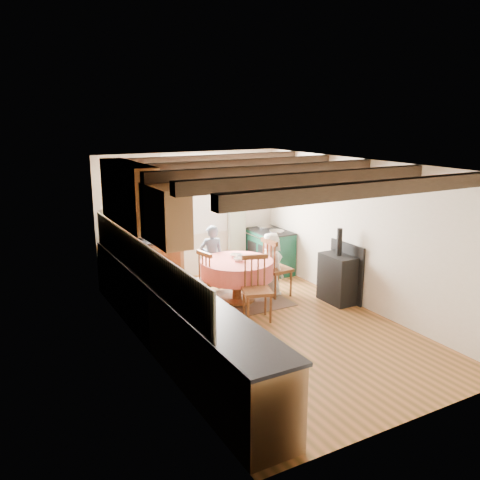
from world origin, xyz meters
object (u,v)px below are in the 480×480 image
aga_range (270,251)px  cast_iron_stove (338,266)px  child_far (212,257)px  chair_right (277,267)px  child_right (271,264)px  chair_left (196,282)px  cup (240,258)px  chair_near (257,289)px  dining_table (237,281)px

aga_range → cast_iron_stove: size_ratio=0.75×
aga_range → child_far: (-1.45, -0.33, 0.15)m
aga_range → chair_right: bearing=-117.1°
cast_iron_stove → child_right: bearing=132.8°
chair_left → cup: chair_left is taller
child_far → chair_near: bearing=99.8°
dining_table → chair_left: chair_left is taller
chair_left → child_far: size_ratio=0.80×
chair_right → aga_range: (0.60, 1.18, -0.08)m
dining_table → chair_right: (0.77, -0.04, 0.15)m
chair_right → child_far: size_ratio=0.87×
dining_table → chair_right: 0.78m
chair_near → cast_iron_stove: size_ratio=0.79×
cast_iron_stove → child_far: 2.23m
chair_near → cast_iron_stove: cast_iron_stove is taller
cast_iron_stove → child_right: (-0.78, 0.85, -0.08)m
chair_left → cast_iron_stove: size_ratio=0.75×
chair_left → cup: bearing=76.5°
aga_range → child_far: 1.50m
dining_table → chair_right: size_ratio=1.18×
child_right → cast_iron_stove: bearing=-138.4°
chair_near → aga_range: bearing=71.0°
dining_table → cast_iron_stove: size_ratio=0.95×
dining_table → child_right: (0.70, 0.05, 0.19)m
child_far → chair_right: bearing=145.3°
chair_left → child_far: child_far is taller
aga_range → chair_near: bearing=-126.9°
dining_table → child_far: size_ratio=1.03×
child_far → child_right: size_ratio=1.07×
aga_range → child_right: size_ratio=0.85×
cast_iron_stove → child_right: 1.15m
aga_range → child_far: bearing=-167.0°
chair_right → cast_iron_stove: (0.71, -0.75, 0.12)m
aga_range → cast_iron_stove: 1.94m
child_right → cup: 0.71m
chair_right → child_far: (-0.85, 0.84, 0.08)m
dining_table → chair_near: (-0.09, -0.81, 0.13)m
chair_right → dining_table: bearing=82.6°
child_far → cup: 0.87m
chair_near → chair_left: 1.04m
chair_right → cast_iron_stove: size_ratio=0.81×
chair_left → child_right: bearing=82.0°
chair_near → aga_range: 2.43m
chair_right → child_far: bearing=40.8°
dining_table → cast_iron_stove: cast_iron_stove is taller
aga_range → chair_left: bearing=-151.8°
dining_table → child_far: (-0.08, 0.80, 0.22)m
chair_near → aga_range: chair_near is taller
dining_table → cast_iron_stove: 1.70m
dining_table → chair_right: bearing=-3.1°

